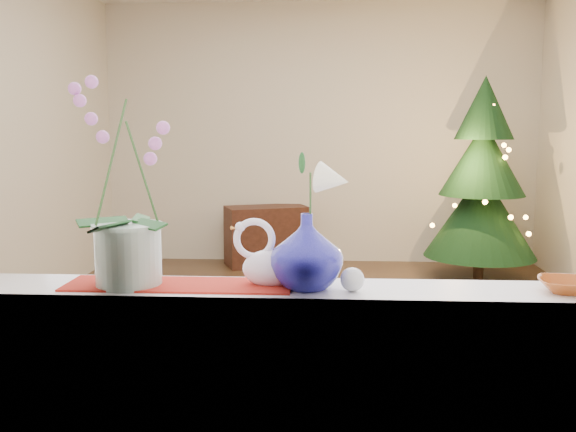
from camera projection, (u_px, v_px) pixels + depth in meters
The scene contains 14 objects.
ground at pixel (315, 334), 4.43m from camera, with size 5.00×5.00×0.00m, color #392317.
wall_back at pixel (320, 134), 6.72m from camera, with size 4.50×0.10×2.70m, color beige.
wall_front at pixel (300, 148), 1.78m from camera, with size 4.50×0.10×2.70m, color beige.
windowsill at pixel (301, 294), 1.96m from camera, with size 2.20×0.26×0.04m, color white.
window_frame at pixel (301, 19), 1.76m from camera, with size 2.22×0.06×1.60m, color white, non-canonical shape.
runner at pixel (179, 285), 1.98m from camera, with size 0.70×0.20×0.01m, color maroon.
orchid_pot at pixel (126, 183), 1.94m from camera, with size 0.22×0.22×0.64m, color silver, non-canonical shape.
swan at pixel (270, 254), 1.97m from camera, with size 0.23×0.11×0.20m, color silver, non-canonical shape.
blue_vase at pixel (307, 246), 1.93m from camera, with size 0.25×0.25×0.26m, color navy.
lily at pixel (307, 169), 1.90m from camera, with size 0.15×0.08×0.20m, color white, non-canonical shape.
paperweight at pixel (352, 280), 1.91m from camera, with size 0.07×0.07×0.07m, color silver.
amber_dish at pixel (567, 286), 1.90m from camera, with size 0.14×0.14×0.04m, color #A0481A.
xmas_tree at pixel (482, 179), 5.93m from camera, with size 1.03×1.03×1.89m, color black, non-canonical shape.
side_table at pixel (266, 236), 6.65m from camera, with size 0.82×0.41×0.61m, color black.
Camera 1 is at (0.07, -4.28, 1.40)m, focal length 40.00 mm.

